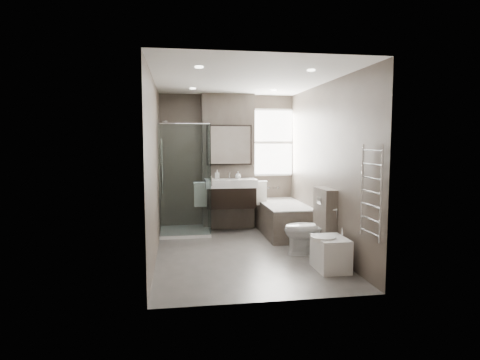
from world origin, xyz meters
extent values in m
cube|color=#595551|center=(0.00, 0.00, -0.03)|extent=(2.65, 3.85, 0.05)
cube|color=silver|center=(0.00, 0.00, 2.62)|extent=(2.65, 3.85, 0.05)
cube|color=brown|center=(0.00, 1.92, 1.30)|extent=(2.65, 0.05, 2.60)
cube|color=brown|center=(0.00, -1.92, 1.30)|extent=(2.65, 0.05, 2.60)
cube|color=brown|center=(-1.32, 0.00, 1.30)|extent=(0.05, 3.85, 2.60)
cube|color=brown|center=(1.32, 0.00, 1.30)|extent=(0.05, 3.85, 2.60)
cube|color=#524940|center=(0.00, 1.77, 1.30)|extent=(1.00, 0.25, 2.60)
cube|color=black|center=(0.00, 1.42, 0.66)|extent=(0.90, 0.45, 0.38)
cube|color=white|center=(0.00, 1.42, 0.92)|extent=(0.95, 0.47, 0.15)
cylinder|color=silver|center=(0.00, 1.59, 1.06)|extent=(0.03, 0.03, 0.12)
cylinder|color=silver|center=(0.00, 1.53, 1.11)|extent=(0.02, 0.12, 0.02)
cube|color=black|center=(0.00, 1.62, 1.63)|extent=(0.86, 0.06, 0.76)
cube|color=white|center=(0.00, 1.58, 1.63)|extent=(0.80, 0.02, 0.70)
cube|color=silver|center=(-0.56, 1.40, 0.72)|extent=(0.24, 0.06, 0.44)
cube|color=silver|center=(0.56, 1.40, 0.72)|extent=(0.24, 0.06, 0.44)
cube|color=white|center=(-0.85, 1.45, 0.03)|extent=(0.90, 0.90, 0.06)
cube|color=white|center=(-0.85, 1.01, 1.03)|extent=(0.88, 0.01, 1.94)
cube|color=white|center=(-0.41, 1.45, 1.03)|extent=(0.01, 0.88, 1.94)
cylinder|color=silver|center=(-1.25, 1.45, 1.25)|extent=(0.02, 0.02, 1.00)
cube|color=#524940|center=(0.93, 1.10, 0.28)|extent=(0.75, 1.60, 0.55)
cube|color=white|center=(0.93, 1.10, 0.56)|extent=(0.75, 1.60, 0.03)
cube|color=white|center=(0.93, 1.10, 0.49)|extent=(0.61, 1.42, 0.12)
cube|color=white|center=(0.90, 1.88, 1.67)|extent=(0.98, 0.04, 1.33)
cube|color=white|center=(0.90, 1.85, 1.67)|extent=(0.90, 0.01, 1.25)
cube|color=white|center=(0.90, 1.85, 1.68)|extent=(0.90, 0.01, 0.05)
imported|color=white|center=(0.97, -0.25, 0.38)|extent=(0.82, 0.58, 0.76)
cube|color=#524940|center=(1.21, -0.25, 0.50)|extent=(0.18, 0.55, 1.00)
cube|color=silver|center=(1.11, -0.25, 0.82)|extent=(0.01, 0.16, 0.11)
cube|color=white|center=(1.02, -0.98, 0.22)|extent=(0.39, 0.54, 0.44)
cylinder|color=white|center=(0.91, -0.98, 0.43)|extent=(0.33, 0.33, 0.05)
cylinder|color=silver|center=(1.18, -0.98, 0.51)|extent=(0.02, 0.02, 0.10)
cylinder|color=silver|center=(1.25, -1.83, 1.12)|extent=(0.03, 0.03, 1.10)
cylinder|color=silver|center=(1.25, -1.37, 1.12)|extent=(0.03, 0.03, 1.10)
cube|color=silver|center=(1.25, -1.60, 1.12)|extent=(0.02, 0.46, 1.00)
imported|color=white|center=(-0.24, 1.49, 1.09)|extent=(0.08, 0.08, 0.17)
imported|color=white|center=(0.15, 1.51, 1.07)|extent=(0.11, 0.11, 0.14)
camera|label=1|loc=(-0.97, -5.93, 1.71)|focal=30.00mm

